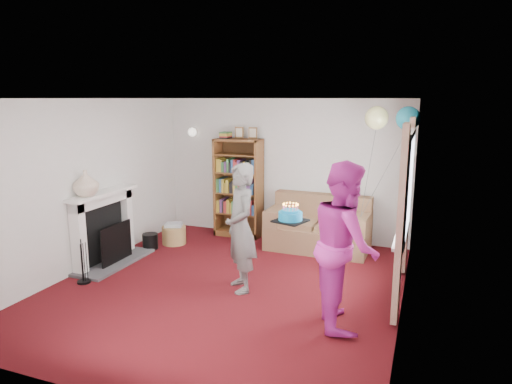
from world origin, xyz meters
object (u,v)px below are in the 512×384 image
at_px(bookcase, 239,188).
at_px(person_magenta, 345,244).
at_px(sofa, 319,229).
at_px(person_striped, 241,228).
at_px(birthday_cake, 290,216).

distance_m(bookcase, person_magenta, 3.66).
relative_size(sofa, person_magenta, 0.91).
relative_size(person_striped, birthday_cake, 4.84).
xyz_separation_m(sofa, person_striped, (-0.57, -2.07, 0.51)).
distance_m(bookcase, birthday_cake, 2.96).
bearing_deg(sofa, bookcase, 172.69).
distance_m(sofa, birthday_cake, 2.32).
bearing_deg(person_magenta, sofa, -0.62).
height_order(sofa, person_striped, person_striped).
distance_m(person_striped, birthday_cake, 0.76).
xyz_separation_m(person_striped, birthday_cake, (0.71, -0.12, 0.25)).
bearing_deg(sofa, birthday_cake, -85.40).
distance_m(person_striped, person_magenta, 1.50).
height_order(bookcase, birthday_cake, bookcase).
relative_size(person_magenta, birthday_cake, 5.29).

